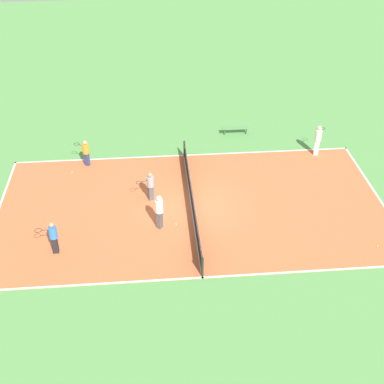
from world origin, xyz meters
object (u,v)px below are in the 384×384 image
player_near_white (159,210)px  player_center_orange (86,151)px  tennis_ball_midcourt (72,172)px  tennis_ball_right_alley (377,246)px  bench (236,129)px  player_baseline_gray (150,185)px  tennis_ball_near_net (176,224)px  tennis_net (192,198)px  player_near_blue (53,235)px  player_far_white (318,138)px

player_near_white → player_center_orange: (6.00, 3.81, -0.16)m
player_near_white → tennis_ball_midcourt: (5.24, 4.59, -1.00)m
tennis_ball_midcourt → tennis_ball_right_alley: 16.07m
player_center_orange → bench: bearing=-128.0°
player_near_white → player_baseline_gray: player_near_white is taller
player_center_orange → tennis_ball_near_net: size_ratio=22.53×
tennis_net → player_center_orange: size_ratio=6.56×
player_center_orange → tennis_ball_midcourt: 1.37m
player_near_blue → tennis_ball_near_net: player_near_blue is taller
tennis_ball_midcourt → tennis_ball_near_net: same height
player_baseline_gray → tennis_ball_near_net: bearing=92.6°
tennis_net → bench: 8.11m
player_baseline_gray → player_near_blue: player_near_blue is taller
tennis_net → tennis_ball_near_net: tennis_net is taller
player_baseline_gray → player_far_white: size_ratio=0.86×
player_far_white → player_near_blue: size_ratio=1.11×
player_center_orange → player_near_blue: 7.43m
player_center_orange → player_far_white: bearing=-146.2°
bench → player_center_orange: (-2.93, 8.78, 0.50)m
bench → tennis_ball_midcourt: size_ratio=23.95×
tennis_net → player_center_orange: player_center_orange is taller
player_far_white → player_near_blue: 15.69m
tennis_ball_right_alley → player_near_blue: bearing=86.5°
player_far_white → tennis_ball_right_alley: 8.39m
tennis_ball_midcourt → tennis_ball_near_net: 7.39m
player_near_white → player_center_orange: player_near_white is taller
tennis_ball_midcourt → tennis_ball_right_alley: bearing=-117.8°
player_center_orange → tennis_ball_near_net: (-5.86, -4.57, -0.84)m
bench → player_center_orange: 9.26m
player_near_blue → player_near_white: bearing=-163.0°
player_near_white → player_near_blue: bearing=145.3°
player_center_orange → tennis_ball_midcourt: size_ratio=22.53×
tennis_net → player_near_white: bearing=132.9°
player_far_white → tennis_ball_midcourt: bearing=129.2°
player_near_white → tennis_ball_near_net: bearing=-41.0°
player_baseline_gray → tennis_ball_midcourt: player_baseline_gray is taller
player_near_white → player_near_blue: size_ratio=1.09×
player_near_white → tennis_ball_near_net: size_ratio=26.31×
tennis_net → player_near_white: player_near_white is taller
player_baseline_gray → player_near_blue: bearing=16.7°
player_near_white → tennis_ball_right_alley: bearing=-64.6°
tennis_net → bench: (7.40, -3.32, -0.13)m
tennis_ball_right_alley → tennis_ball_near_net: 9.19m
bench → player_near_white: bearing=60.9°
tennis_ball_near_net → player_near_blue: bearing=105.8°
tennis_ball_right_alley → tennis_ball_near_net: size_ratio=1.00×
tennis_net → tennis_ball_near_net: 1.71m
player_center_orange → player_far_white: size_ratio=0.84×
player_center_orange → tennis_ball_right_alley: bearing=-178.0°
player_near_blue → tennis_ball_midcourt: player_near_blue is taller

